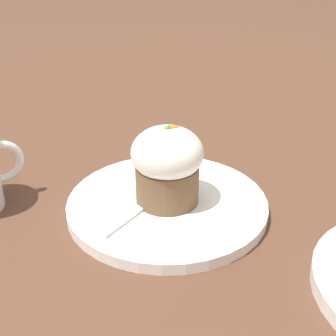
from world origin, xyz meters
TOP-DOWN VIEW (x-y plane):
  - ground_plane at (0.00, 0.00)m, footprint 4.00×4.00m
  - dessert_plate at (0.00, 0.00)m, footprint 0.25×0.25m
  - carrot_cake at (0.00, 0.00)m, footprint 0.09×0.09m
  - spoon at (-0.01, 0.01)m, footprint 0.13×0.08m

SIDE VIEW (x-z plane):
  - ground_plane at x=0.00m, z-range 0.00..0.00m
  - dessert_plate at x=0.00m, z-range 0.00..0.01m
  - spoon at x=-0.01m, z-range 0.01..0.02m
  - carrot_cake at x=0.00m, z-range 0.01..0.11m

